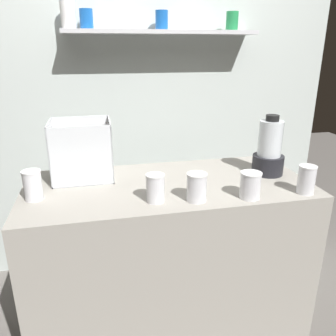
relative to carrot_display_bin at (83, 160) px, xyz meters
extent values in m
plane|color=slate|center=(0.41, -0.17, -0.99)|extent=(8.00, 8.00, 0.00)
cube|color=#9E998E|center=(0.41, -0.17, -0.54)|extent=(1.40, 0.64, 0.90)
cube|color=silver|center=(0.41, 0.60, 0.26)|extent=(2.60, 0.04, 2.50)
cube|color=silver|center=(0.51, 0.48, 0.63)|extent=(1.18, 0.20, 0.02)
cylinder|color=#1959B2|center=(0.07, 0.49, 0.70)|extent=(0.08, 0.08, 0.11)
cylinder|color=#1959B2|center=(0.51, 0.48, 0.70)|extent=(0.08, 0.08, 0.11)
cylinder|color=#268C4C|center=(0.95, 0.46, 0.70)|extent=(0.08, 0.08, 0.11)
cylinder|color=white|center=(-0.03, 0.48, 0.73)|extent=(0.08, 0.08, 0.17)
cube|color=white|center=(0.00, 0.00, -0.09)|extent=(0.30, 0.25, 0.01)
cube|color=white|center=(0.00, -0.12, 0.06)|extent=(0.30, 0.01, 0.30)
cube|color=white|center=(0.00, 0.12, 0.06)|extent=(0.30, 0.01, 0.30)
cube|color=white|center=(-0.15, 0.00, 0.06)|extent=(0.01, 0.25, 0.30)
cube|color=white|center=(0.14, 0.00, 0.06)|extent=(0.01, 0.25, 0.30)
cone|color=orange|center=(0.04, 0.01, -0.07)|extent=(0.13, 0.14, 0.03)
cone|color=orange|center=(0.03, -0.02, -0.07)|extent=(0.11, 0.17, 0.03)
cone|color=orange|center=(0.05, 0.03, -0.07)|extent=(0.15, 0.07, 0.03)
cone|color=orange|center=(0.01, 0.01, -0.07)|extent=(0.09, 0.19, 0.03)
cone|color=orange|center=(-0.05, 0.01, -0.04)|extent=(0.05, 0.14, 0.03)
cone|color=orange|center=(0.02, -0.02, -0.03)|extent=(0.12, 0.19, 0.03)
cone|color=orange|center=(-0.01, 0.01, -0.04)|extent=(0.15, 0.09, 0.03)
cone|color=orange|center=(-0.02, 0.01, -0.04)|extent=(0.12, 0.19, 0.03)
cone|color=orange|center=(-0.03, 0.00, -0.01)|extent=(0.11, 0.18, 0.03)
cone|color=orange|center=(-0.02, -0.02, 0.00)|extent=(0.17, 0.12, 0.03)
cone|color=orange|center=(-0.02, 0.01, -0.02)|extent=(0.09, 0.17, 0.03)
cylinder|color=black|center=(0.95, -0.15, -0.04)|extent=(0.16, 0.16, 0.10)
cylinder|color=silver|center=(0.95, -0.15, 0.10)|extent=(0.12, 0.12, 0.18)
cylinder|color=orange|center=(0.95, -0.15, 0.03)|extent=(0.11, 0.11, 0.04)
cylinder|color=black|center=(0.95, -0.15, 0.21)|extent=(0.07, 0.07, 0.03)
cylinder|color=white|center=(-0.21, -0.23, -0.03)|extent=(0.08, 0.08, 0.13)
cylinder|color=red|center=(-0.21, -0.23, -0.06)|extent=(0.07, 0.07, 0.07)
cylinder|color=white|center=(-0.21, -0.23, 0.04)|extent=(0.08, 0.08, 0.01)
cylinder|color=white|center=(0.31, -0.36, -0.03)|extent=(0.08, 0.08, 0.12)
cylinder|color=yellow|center=(0.31, -0.36, -0.05)|extent=(0.07, 0.07, 0.08)
cylinder|color=white|center=(0.31, -0.36, 0.03)|extent=(0.08, 0.08, 0.01)
cylinder|color=white|center=(0.49, -0.39, -0.03)|extent=(0.09, 0.09, 0.12)
cylinder|color=orange|center=(0.49, -0.39, -0.05)|extent=(0.08, 0.08, 0.08)
cylinder|color=white|center=(0.49, -0.39, 0.03)|extent=(0.09, 0.09, 0.01)
cylinder|color=white|center=(0.73, -0.41, -0.03)|extent=(0.09, 0.09, 0.11)
cylinder|color=yellow|center=(0.73, -0.41, -0.04)|extent=(0.08, 0.08, 0.09)
cylinder|color=white|center=(0.73, -0.41, 0.03)|extent=(0.09, 0.09, 0.01)
cylinder|color=white|center=(1.00, -0.42, -0.03)|extent=(0.08, 0.08, 0.13)
cylinder|color=orange|center=(1.00, -0.42, -0.04)|extent=(0.07, 0.07, 0.09)
cylinder|color=white|center=(1.00, -0.42, 0.04)|extent=(0.08, 0.08, 0.01)
camera|label=1|loc=(0.08, -1.70, 0.55)|focal=36.31mm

